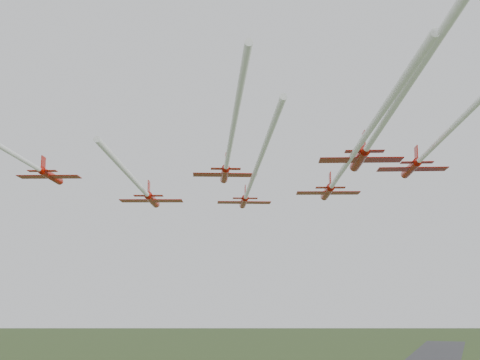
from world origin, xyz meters
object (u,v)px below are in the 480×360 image
(jet_row2_left, at_px, (144,191))
(jet_row3_right, at_px, (434,145))
(jet_lead, at_px, (250,185))
(jet_row3_left, at_px, (7,150))
(jet_row3_mid, at_px, (228,154))
(jet_row2_right, at_px, (342,170))
(jet_row4_right, at_px, (379,130))

(jet_row2_left, distance_m, jet_row3_right, 41.29)
(jet_lead, xyz_separation_m, jet_row3_left, (-16.95, -33.28, -0.65))
(jet_row2_left, relative_size, jet_row3_left, 0.80)
(jet_row3_mid, bearing_deg, jet_lead, 77.93)
(jet_row2_right, bearing_deg, jet_row3_left, -161.43)
(jet_row3_left, relative_size, jet_row4_right, 1.00)
(jet_row2_right, distance_m, jet_row3_left, 40.19)
(jet_row2_left, height_order, jet_row4_right, jet_row4_right)
(jet_row2_right, xyz_separation_m, jet_row4_right, (7.06, -18.91, 0.03))
(jet_row2_left, height_order, jet_row3_mid, jet_row3_mid)
(jet_row2_left, bearing_deg, jet_row3_right, -27.05)
(jet_row2_right, xyz_separation_m, jet_row3_mid, (-11.98, -9.29, 0.95))
(jet_row3_left, bearing_deg, jet_row3_mid, 18.07)
(jet_row3_left, bearing_deg, jet_row2_left, 65.90)
(jet_row3_left, bearing_deg, jet_row2_right, 18.87)
(jet_lead, xyz_separation_m, jet_row3_right, (26.87, -12.70, 1.07))
(jet_lead, relative_size, jet_row3_mid, 1.24)
(jet_row3_mid, distance_m, jet_row4_right, 21.35)
(jet_lead, bearing_deg, jet_row4_right, -73.56)
(jet_row3_mid, height_order, jet_row4_right, jet_row3_mid)
(jet_row3_left, xyz_separation_m, jet_row4_right, (39.38, 4.98, 0.15))
(jet_lead, xyz_separation_m, jet_row2_left, (-13.95, -6.89, -1.21))
(jet_row4_right, bearing_deg, jet_row3_right, 57.38)
(jet_row2_left, bearing_deg, jet_row4_right, -49.41)
(jet_row3_right, height_order, jet_row4_right, jet_row3_right)
(jet_lead, relative_size, jet_row3_left, 1.11)
(jet_lead, height_order, jet_row4_right, jet_lead)
(jet_row3_mid, xyz_separation_m, jet_row3_right, (23.47, 5.97, 0.65))
(jet_row2_left, bearing_deg, jet_lead, 7.35)
(jet_row3_right, bearing_deg, jet_row3_left, -170.68)
(jet_lead, distance_m, jet_row3_right, 29.74)
(jet_row3_left, height_order, jet_row3_mid, jet_row3_mid)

